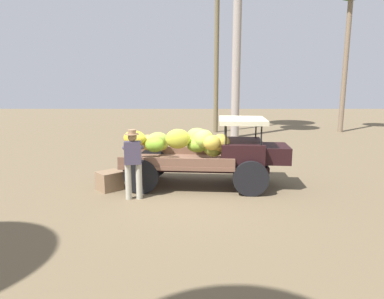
{
  "coord_description": "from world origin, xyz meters",
  "views": [
    {
      "loc": [
        -0.11,
        -9.02,
        2.81
      ],
      "look_at": [
        -0.11,
        0.27,
        1.03
      ],
      "focal_mm": 32.25,
      "sensor_mm": 36.0,
      "label": 1
    }
  ],
  "objects": [
    {
      "name": "ground_plane",
      "position": [
        0.0,
        0.0,
        0.0
      ],
      "size": [
        60.0,
        60.0,
        0.0
      ],
      "primitive_type": "plane",
      "color": "brown"
    },
    {
      "name": "truck",
      "position": [
        0.28,
        0.19,
        1.01
      ],
      "size": [
        4.59,
        2.02,
        1.89
      ],
      "rotation": [
        0.0,
        0.0,
        -0.08
      ],
      "color": "black",
      "rests_on": "ground"
    },
    {
      "name": "farmer",
      "position": [
        -1.55,
        -0.86,
        0.99
      ],
      "size": [
        0.52,
        0.48,
        1.73
      ],
      "rotation": [
        0.0,
        0.0,
        1.7
      ],
      "color": "#B0AB99",
      "rests_on": "ground"
    },
    {
      "name": "wooden_crate",
      "position": [
        -2.32,
        -0.12,
        0.25
      ],
      "size": [
        0.78,
        0.77,
        0.5
      ],
      "primitive_type": "cube",
      "rotation": [
        0.0,
        0.0,
        0.74
      ],
      "color": "#85684C",
      "rests_on": "ground"
    }
  ]
}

